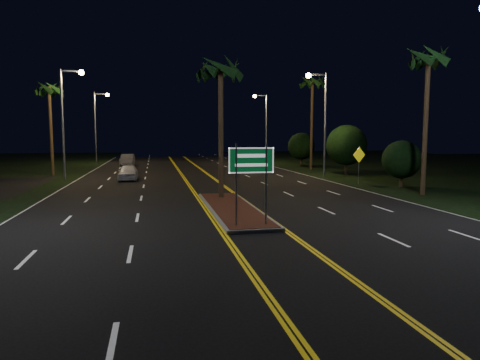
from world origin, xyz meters
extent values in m
plane|color=black|center=(0.00, 0.00, 0.00)|extent=(120.00, 120.00, 0.00)
cube|color=gray|center=(0.00, 7.00, 0.07)|extent=(2.25, 10.25, 0.15)
cube|color=#592819|center=(0.00, 7.00, 0.16)|extent=(2.00, 10.00, 0.02)
cylinder|color=gray|center=(-0.60, 2.80, 1.75)|extent=(0.08, 0.08, 3.20)
cylinder|color=gray|center=(0.60, 2.80, 1.75)|extent=(0.08, 0.08, 3.20)
cube|color=#07471E|center=(0.00, 2.80, 2.70)|extent=(1.80, 0.04, 1.00)
cube|color=white|center=(0.00, 2.77, 2.70)|extent=(1.80, 0.01, 1.00)
cylinder|color=gray|center=(-11.00, 24.00, 4.50)|extent=(0.18, 0.18, 9.00)
cube|color=gray|center=(-10.20, 24.00, 8.85)|extent=(1.60, 0.12, 0.12)
sphere|color=#EFBC6B|center=(-9.40, 24.00, 8.75)|extent=(0.44, 0.44, 0.44)
cylinder|color=gray|center=(-11.00, 44.00, 4.50)|extent=(0.18, 0.18, 9.00)
cube|color=gray|center=(-10.20, 44.00, 8.85)|extent=(1.60, 0.12, 0.12)
sphere|color=#EFBC6B|center=(-9.40, 44.00, 8.75)|extent=(0.44, 0.44, 0.44)
cylinder|color=gray|center=(11.00, 22.00, 4.50)|extent=(0.18, 0.18, 9.00)
cube|color=gray|center=(10.20, 22.00, 8.85)|extent=(1.60, 0.12, 0.12)
sphere|color=#EFBC6B|center=(9.40, 22.00, 8.75)|extent=(0.44, 0.44, 0.44)
cylinder|color=gray|center=(11.00, 42.00, 4.50)|extent=(0.18, 0.18, 9.00)
cube|color=gray|center=(10.20, 42.00, 8.85)|extent=(1.60, 0.12, 0.12)
sphere|color=#EFBC6B|center=(9.40, 42.00, 8.75)|extent=(0.44, 0.44, 0.44)
cylinder|color=#382819|center=(0.00, 10.50, 3.75)|extent=(0.28, 0.28, 7.50)
cylinder|color=#382819|center=(-12.80, 28.00, 4.00)|extent=(0.28, 0.28, 8.00)
cylinder|color=#382819|center=(12.50, 10.00, 4.25)|extent=(0.28, 0.28, 8.50)
cylinder|color=#382819|center=(12.80, 30.00, 4.75)|extent=(0.28, 0.28, 9.50)
cylinder|color=#382819|center=(13.50, 14.00, 0.45)|extent=(0.24, 0.24, 0.90)
sphere|color=black|center=(13.50, 14.00, 1.95)|extent=(2.70, 2.70, 2.70)
cylinder|color=#382819|center=(14.00, 24.00, 0.63)|extent=(0.24, 0.24, 1.26)
sphere|color=black|center=(14.00, 24.00, 2.73)|extent=(3.78, 3.78, 3.78)
cylinder|color=#382819|center=(13.80, 36.00, 0.54)|extent=(0.24, 0.24, 1.08)
sphere|color=black|center=(13.80, 36.00, 2.34)|extent=(3.24, 3.24, 3.24)
imported|color=white|center=(-5.83, 22.73, 0.74)|extent=(1.96, 4.47, 1.48)
imported|color=#A3A4AD|center=(-6.86, 39.36, 0.81)|extent=(2.25, 4.94, 1.62)
cylinder|color=gray|center=(11.41, 16.35, 1.20)|extent=(0.07, 0.07, 2.41)
cube|color=yellow|center=(11.41, 16.33, 2.19)|extent=(1.12, 0.36, 1.16)
camera|label=1|loc=(-3.70, -13.40, 3.68)|focal=32.00mm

